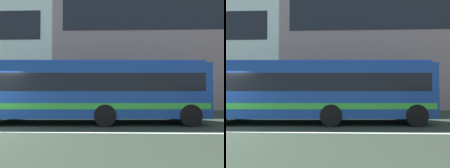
# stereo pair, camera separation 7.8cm
# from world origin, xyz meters

# --- Properties ---
(hedge_row_far) EXTENTS (19.67, 1.10, 0.75)m
(hedge_row_far) POSITION_xyz_m (-1.73, 6.35, 0.38)
(hedge_row_far) COLOR #27641C
(hedge_row_far) RESTS_ON ground_plane
(apartment_block_right) EXTENTS (22.64, 11.04, 13.65)m
(apartment_block_right) POSITION_xyz_m (11.35, 14.70, 6.83)
(apartment_block_right) COLOR gray
(apartment_block_right) RESTS_ON ground_plane
(transit_bus) EXTENTS (11.16, 3.01, 3.02)m
(transit_bus) POSITION_xyz_m (4.25, 2.50, 1.67)
(transit_bus) COLOR navy
(transit_bus) RESTS_ON ground_plane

